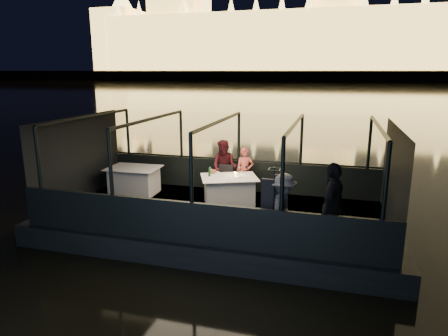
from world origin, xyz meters
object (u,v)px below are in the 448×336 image
(person_man_maroon, at_px, (224,168))
(wine_bottle, at_px, (209,171))
(passenger_stripe, at_px, (283,205))
(coat_stand, at_px, (273,203))
(dining_table_central, at_px, (229,191))
(dining_table_aft, at_px, (134,181))
(person_woman_coral, at_px, (245,169))
(passenger_dark, at_px, (332,209))
(chair_port_right, at_px, (240,181))
(chair_port_left, at_px, (224,181))

(person_man_maroon, height_order, wine_bottle, person_man_maroon)
(person_man_maroon, xyz_separation_m, passenger_stripe, (2.09, -3.07, 0.10))
(coat_stand, bearing_deg, passenger_stripe, 12.12)
(dining_table_central, height_order, passenger_stripe, passenger_stripe)
(dining_table_aft, height_order, person_woman_coral, person_woman_coral)
(dining_table_aft, relative_size, person_woman_coral, 1.07)
(dining_table_central, relative_size, passenger_dark, 0.81)
(person_woman_coral, relative_size, person_man_maroon, 0.88)
(dining_table_aft, height_order, coat_stand, coat_stand)
(person_woman_coral, distance_m, passenger_dark, 3.94)
(dining_table_aft, bearing_deg, person_woman_coral, 13.40)
(dining_table_central, bearing_deg, wine_bottle, -172.43)
(dining_table_central, distance_m, chair_port_right, 0.81)
(passenger_stripe, bearing_deg, passenger_dark, -90.04)
(chair_port_right, bearing_deg, dining_table_central, -74.18)
(chair_port_left, height_order, person_man_maroon, person_man_maroon)
(person_man_maroon, xyz_separation_m, passenger_dark, (3.04, -3.05, 0.10))
(passenger_stripe, relative_size, passenger_dark, 0.84)
(passenger_dark, relative_size, wine_bottle, 6.65)
(dining_table_aft, xyz_separation_m, person_woman_coral, (3.11, 0.74, 0.36))
(wine_bottle, bearing_deg, chair_port_left, 74.84)
(wine_bottle, bearing_deg, chair_port_right, 54.85)
(person_woman_coral, bearing_deg, passenger_dark, -66.14)
(chair_port_right, bearing_deg, coat_stand, -42.38)
(dining_table_central, relative_size, coat_stand, 0.89)
(chair_port_left, bearing_deg, person_woman_coral, 28.38)
(chair_port_left, relative_size, coat_stand, 0.54)
(chair_port_left, bearing_deg, coat_stand, -58.76)
(passenger_dark, distance_m, wine_bottle, 3.77)
(dining_table_aft, distance_m, passenger_stripe, 5.19)
(dining_table_central, distance_m, chair_port_left, 0.76)
(dining_table_aft, bearing_deg, wine_bottle, -7.37)
(person_woman_coral, height_order, wine_bottle, person_woman_coral)
(dining_table_aft, height_order, chair_port_right, chair_port_right)
(dining_table_central, distance_m, coat_stand, 2.69)
(chair_port_left, xyz_separation_m, coat_stand, (1.82, -2.85, 0.45))
(chair_port_left, relative_size, chair_port_right, 1.01)
(chair_port_left, distance_m, coat_stand, 3.41)
(passenger_dark, bearing_deg, chair_port_right, -122.78)
(chair_port_right, xyz_separation_m, wine_bottle, (-0.61, -0.87, 0.47))
(chair_port_left, height_order, chair_port_right, chair_port_left)
(coat_stand, height_order, passenger_dark, passenger_dark)
(passenger_dark, bearing_deg, dining_table_aft, -96.94)
(coat_stand, relative_size, passenger_dark, 0.91)
(person_man_maroon, relative_size, wine_bottle, 5.83)
(person_woman_coral, bearing_deg, dining_table_central, -116.07)
(coat_stand, xyz_separation_m, person_man_maroon, (-1.90, 3.11, -0.15))
(dining_table_central, height_order, dining_table_aft, dining_table_aft)
(passenger_stripe, xyz_separation_m, wine_bottle, (-2.21, 2.06, 0.06))
(wine_bottle, bearing_deg, passenger_stripe, -42.95)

